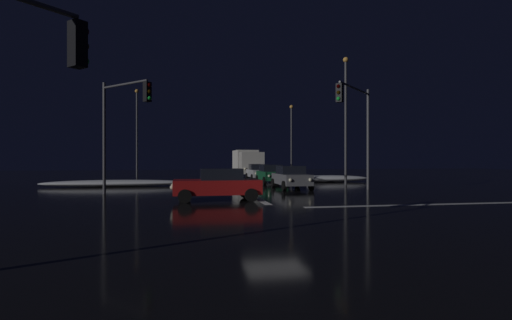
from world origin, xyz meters
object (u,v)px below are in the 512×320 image
object	(u,v)px
box_truck	(247,162)
sedan_silver	(259,172)
streetlamp_right_far	(291,135)
sedan_green	(271,174)
traffic_signal_nw	(121,116)
sedan_gray	(291,177)
streetlamp_left_far	(137,127)
sedan_red_crossing	(218,184)
traffic_signal_ne	(357,117)
streetlamp_right_near	(346,112)

from	to	relation	value
box_truck	sedan_silver	bearing A→B (deg)	-89.49
sedan_silver	streetlamp_right_far	bearing A→B (deg)	56.00
sedan_green	traffic_signal_nw	xyz separation A→B (m)	(-10.63, -8.70, 3.67)
sedan_gray	sedan_silver	xyz separation A→B (m)	(-0.12, 11.20, 0.00)
sedan_silver	streetlamp_left_far	size ratio (longest dim) A/B	0.44
traffic_signal_nw	streetlamp_right_far	size ratio (longest dim) A/B	0.76
streetlamp_left_far	sedan_gray	bearing A→B (deg)	-57.48
sedan_gray	sedan_silver	distance (m)	11.20
sedan_gray	sedan_red_crossing	bearing A→B (deg)	-130.37
sedan_green	sedan_silver	size ratio (longest dim) A/B	1.00
streetlamp_left_far	box_truck	bearing A→B (deg)	-6.78
traffic_signal_ne	box_truck	bearing A→B (deg)	99.63
sedan_green	sedan_silver	bearing A→B (deg)	90.86
sedan_green	sedan_red_crossing	size ratio (longest dim) A/B	1.00
sedan_gray	streetlamp_right_far	distance (m)	20.81
sedan_green	box_truck	size ratio (longest dim) A/B	0.52
box_truck	streetlamp_left_far	xyz separation A→B (m)	(-12.32, 1.46, 3.97)
box_truck	traffic_signal_ne	size ratio (longest dim) A/B	1.24
traffic_signal_nw	box_truck	bearing A→B (deg)	63.31
streetlamp_right_near	streetlamp_left_far	xyz separation A→B (m)	(-18.06, 16.00, -0.15)
box_truck	sedan_red_crossing	xyz separation A→B (m)	(-5.37, -24.68, -0.91)
streetlamp_left_far	sedan_silver	bearing A→B (deg)	-34.18
box_truck	sedan_red_crossing	bearing A→B (deg)	-102.28
sedan_gray	streetlamp_left_far	bearing A→B (deg)	122.52
traffic_signal_ne	streetlamp_right_near	bearing A→B (deg)	72.13
sedan_gray	traffic_signal_nw	bearing A→B (deg)	-165.70
sedan_red_crossing	traffic_signal_ne	bearing A→B (deg)	21.33
sedan_silver	sedan_red_crossing	bearing A→B (deg)	-107.03
sedan_red_crossing	streetlamp_right_far	world-z (taller)	streetlamp_right_far
sedan_gray	streetlamp_left_far	distance (m)	23.76
traffic_signal_nw	streetlamp_right_near	xyz separation A→B (m)	(16.22, 6.33, 1.35)
sedan_silver	traffic_signal_ne	bearing A→B (deg)	-76.06
streetlamp_right_near	traffic_signal_ne	bearing A→B (deg)	-107.87
sedan_silver	streetlamp_right_far	xyz separation A→B (m)	(5.67, 8.41, 4.19)
streetlamp_right_near	streetlamp_right_far	bearing A→B (deg)	90.00
sedan_green	streetlamp_right_near	distance (m)	7.88
streetlamp_right_near	sedan_red_crossing	bearing A→B (deg)	-137.60
streetlamp_right_far	traffic_signal_nw	bearing A→B (deg)	-126.00
sedan_green	box_truck	world-z (taller)	box_truck
box_truck	traffic_signal_nw	size ratio (longest dim) A/B	1.27
traffic_signal_ne	streetlamp_left_far	size ratio (longest dim) A/B	0.67
sedan_green	traffic_signal_ne	bearing A→B (deg)	-69.03
streetlamp_right_near	sedan_gray	bearing A→B (deg)	-146.97
traffic_signal_nw	streetlamp_right_near	size ratio (longest dim) A/B	0.64
streetlamp_right_near	streetlamp_right_far	size ratio (longest dim) A/B	1.19
box_truck	sedan_red_crossing	world-z (taller)	box_truck
traffic_signal_nw	streetlamp_right_far	world-z (taller)	streetlamp_right_far
box_truck	traffic_signal_nw	bearing A→B (deg)	-116.69
traffic_signal_nw	traffic_signal_ne	size ratio (longest dim) A/B	0.98
sedan_red_crossing	traffic_signal_nw	size ratio (longest dim) A/B	0.66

